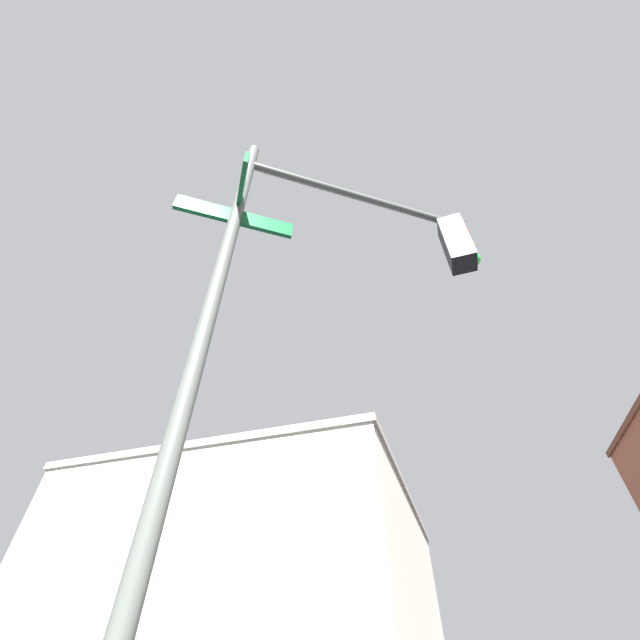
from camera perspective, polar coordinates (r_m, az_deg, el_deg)
traffic_signal_near at (r=3.69m, az=4.73°, el=8.57°), size 2.77×2.07×5.95m
building_stucco at (r=31.58m, az=-6.80°, el=-35.42°), size 19.94×25.06×10.27m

